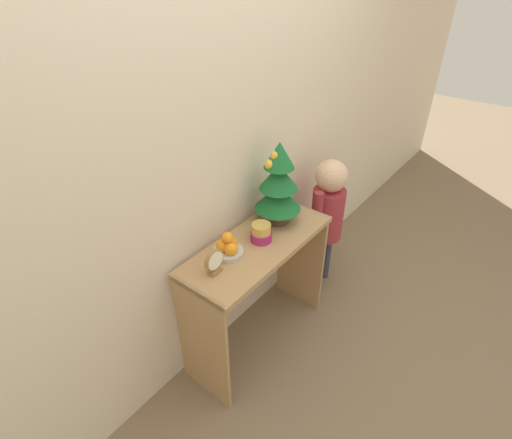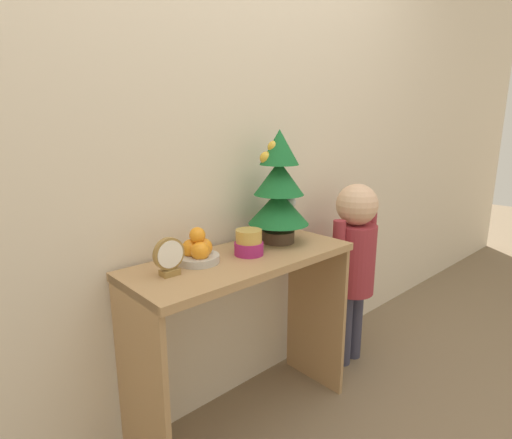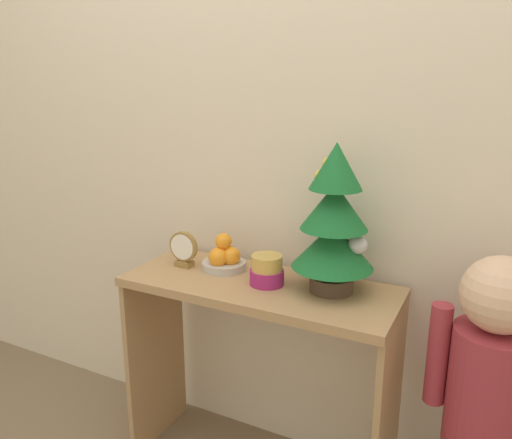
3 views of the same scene
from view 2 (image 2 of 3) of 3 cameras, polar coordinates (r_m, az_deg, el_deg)
name	(u,v)px [view 2 (image 2 of 3)]	position (r m, az deg, el deg)	size (l,w,h in m)	color
back_wall	(205,117)	(1.62, -7.34, 14.37)	(7.00, 0.05, 2.50)	beige
console_table	(244,302)	(1.59, -1.72, -11.75)	(0.91, 0.36, 0.73)	tan
mini_tree	(279,188)	(1.65, 3.29, 4.47)	(0.25, 0.25, 0.47)	#4C3828
fruit_bowl	(198,251)	(1.45, -8.27, -4.47)	(0.15, 0.15, 0.13)	#B7B2A8
singing_bowl	(249,243)	(1.52, -1.03, -3.35)	(0.11, 0.11, 0.10)	#9E2366
desk_clock	(169,257)	(1.34, -12.30, -5.25)	(0.11, 0.04, 0.13)	olive
child_figure	(354,253)	(2.06, 13.84, -4.69)	(0.33, 0.21, 0.94)	#38384C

